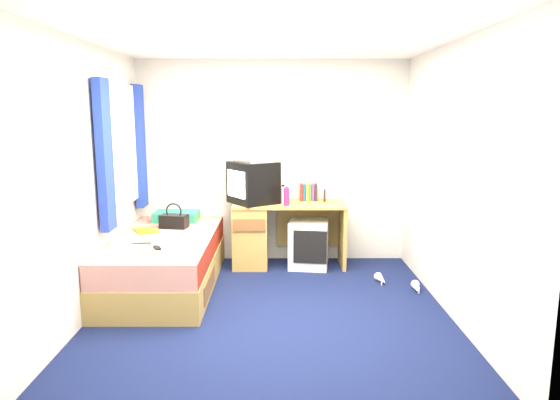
{
  "coord_description": "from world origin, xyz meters",
  "views": [
    {
      "loc": [
        0.07,
        -4.28,
        1.8
      ],
      "look_at": [
        0.09,
        0.7,
        0.92
      ],
      "focal_mm": 32.0,
      "sensor_mm": 36.0,
      "label": 1
    }
  ],
  "objects_px": {
    "crt_tv": "(253,182)",
    "vcr": "(253,158)",
    "storage_cube": "(309,244)",
    "handbag": "(174,221)",
    "towel": "(171,240)",
    "pillow": "(176,216)",
    "pink_water_bottle": "(286,197)",
    "water_bottle": "(143,240)",
    "white_heels": "(399,284)",
    "desk": "(265,232)",
    "magazine": "(146,231)",
    "colour_swatch_fan": "(150,252)",
    "picture_frame": "(325,195)",
    "bed": "(166,262)",
    "remote_control": "(157,248)",
    "aerosol_can": "(283,195)"
  },
  "relations": [
    {
      "from": "desk",
      "to": "handbag",
      "type": "relative_size",
      "value": 4.11
    },
    {
      "from": "storage_cube",
      "to": "vcr",
      "type": "distance_m",
      "value": 1.19
    },
    {
      "from": "crt_tv",
      "to": "colour_swatch_fan",
      "type": "height_order",
      "value": "crt_tv"
    },
    {
      "from": "water_bottle",
      "to": "picture_frame",
      "type": "bearing_deg",
      "value": 31.3
    },
    {
      "from": "colour_swatch_fan",
      "to": "magazine",
      "type": "bearing_deg",
      "value": 107.11
    },
    {
      "from": "towel",
      "to": "vcr",
      "type": "bearing_deg",
      "value": 55.59
    },
    {
      "from": "handbag",
      "to": "remote_control",
      "type": "relative_size",
      "value": 1.98
    },
    {
      "from": "pillow",
      "to": "desk",
      "type": "bearing_deg",
      "value": 0.82
    },
    {
      "from": "crt_tv",
      "to": "towel",
      "type": "relative_size",
      "value": 2.25
    },
    {
      "from": "pink_water_bottle",
      "to": "towel",
      "type": "height_order",
      "value": "pink_water_bottle"
    },
    {
      "from": "desk",
      "to": "vcr",
      "type": "height_order",
      "value": "vcr"
    },
    {
      "from": "picture_frame",
      "to": "remote_control",
      "type": "distance_m",
      "value": 2.16
    },
    {
      "from": "handbag",
      "to": "towel",
      "type": "distance_m",
      "value": 0.72
    },
    {
      "from": "aerosol_can",
      "to": "handbag",
      "type": "bearing_deg",
      "value": -163.42
    },
    {
      "from": "bed",
      "to": "water_bottle",
      "type": "height_order",
      "value": "water_bottle"
    },
    {
      "from": "storage_cube",
      "to": "desk",
      "type": "bearing_deg",
      "value": -179.69
    },
    {
      "from": "handbag",
      "to": "magazine",
      "type": "relative_size",
      "value": 1.13
    },
    {
      "from": "remote_control",
      "to": "storage_cube",
      "type": "bearing_deg",
      "value": 13.96
    },
    {
      "from": "water_bottle",
      "to": "vcr",
      "type": "bearing_deg",
      "value": 45.13
    },
    {
      "from": "storage_cube",
      "to": "handbag",
      "type": "bearing_deg",
      "value": -160.69
    },
    {
      "from": "remote_control",
      "to": "crt_tv",
      "type": "bearing_deg",
      "value": 31.8
    },
    {
      "from": "crt_tv",
      "to": "vcr",
      "type": "relative_size",
      "value": 1.49
    },
    {
      "from": "water_bottle",
      "to": "remote_control",
      "type": "distance_m",
      "value": 0.27
    },
    {
      "from": "remote_control",
      "to": "white_heels",
      "type": "relative_size",
      "value": 0.33
    },
    {
      "from": "desk",
      "to": "picture_frame",
      "type": "height_order",
      "value": "picture_frame"
    },
    {
      "from": "bed",
      "to": "handbag",
      "type": "bearing_deg",
      "value": 86.41
    },
    {
      "from": "picture_frame",
      "to": "magazine",
      "type": "xyz_separation_m",
      "value": [
        -1.96,
        -0.64,
        -0.27
      ]
    },
    {
      "from": "water_bottle",
      "to": "aerosol_can",
      "type": "bearing_deg",
      "value": 36.53
    },
    {
      "from": "white_heels",
      "to": "aerosol_can",
      "type": "bearing_deg",
      "value": 147.16
    },
    {
      "from": "picture_frame",
      "to": "towel",
      "type": "distance_m",
      "value": 1.99
    },
    {
      "from": "handbag",
      "to": "towel",
      "type": "xyz_separation_m",
      "value": [
        0.11,
        -0.71,
        -0.03
      ]
    },
    {
      "from": "desk",
      "to": "white_heels",
      "type": "bearing_deg",
      "value": -29.12
    },
    {
      "from": "vcr",
      "to": "magazine",
      "type": "distance_m",
      "value": 1.44
    },
    {
      "from": "aerosol_can",
      "to": "magazine",
      "type": "bearing_deg",
      "value": -160.42
    },
    {
      "from": "pillow",
      "to": "pink_water_bottle",
      "type": "relative_size",
      "value": 2.57
    },
    {
      "from": "vcr",
      "to": "white_heels",
      "type": "bearing_deg",
      "value": 30.22
    },
    {
      "from": "crt_tv",
      "to": "vcr",
      "type": "bearing_deg",
      "value": 90.0
    },
    {
      "from": "colour_swatch_fan",
      "to": "remote_control",
      "type": "height_order",
      "value": "remote_control"
    },
    {
      "from": "water_bottle",
      "to": "white_heels",
      "type": "height_order",
      "value": "water_bottle"
    },
    {
      "from": "picture_frame",
      "to": "desk",
      "type": "bearing_deg",
      "value": -163.29
    },
    {
      "from": "crt_tv",
      "to": "water_bottle",
      "type": "distance_m",
      "value": 1.5
    },
    {
      "from": "towel",
      "to": "white_heels",
      "type": "bearing_deg",
      "value": 7.53
    },
    {
      "from": "desk",
      "to": "magazine",
      "type": "xyz_separation_m",
      "value": [
        -1.26,
        -0.53,
        0.14
      ]
    },
    {
      "from": "bed",
      "to": "colour_swatch_fan",
      "type": "relative_size",
      "value": 9.09
    },
    {
      "from": "vcr",
      "to": "picture_frame",
      "type": "bearing_deg",
      "value": 64.4
    },
    {
      "from": "aerosol_can",
      "to": "handbag",
      "type": "relative_size",
      "value": 0.61
    },
    {
      "from": "vcr",
      "to": "remote_control",
      "type": "distance_m",
      "value": 1.65
    },
    {
      "from": "magazine",
      "to": "water_bottle",
      "type": "distance_m",
      "value": 0.5
    },
    {
      "from": "bed",
      "to": "pink_water_bottle",
      "type": "relative_size",
      "value": 10.28
    },
    {
      "from": "towel",
      "to": "water_bottle",
      "type": "relative_size",
      "value": 1.44
    }
  ]
}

